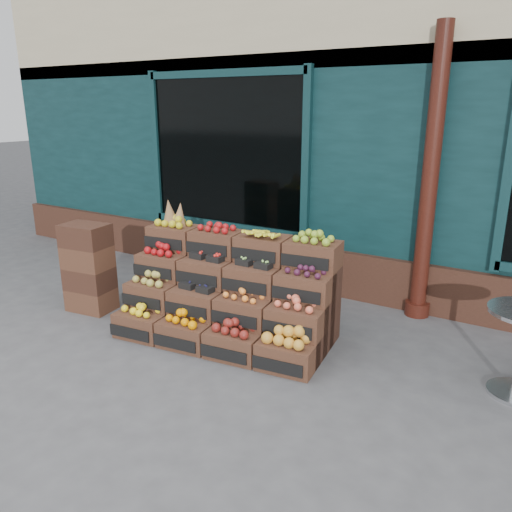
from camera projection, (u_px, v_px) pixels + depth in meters
The scene contains 5 objects.
ground at pixel (236, 361), 4.83m from camera, with size 60.00×60.00×0.00m, color #49494C.
shop_facade at pixel (405, 104), 8.30m from camera, with size 12.00×6.24×4.80m.
crate_display at pixel (230, 297), 5.30m from camera, with size 2.30×1.32×1.37m.
spare_crates at pixel (89, 268), 5.90m from camera, with size 0.57×0.43×1.06m.
shopkeeper at pixel (247, 191), 7.68m from camera, with size 0.80×0.53×2.20m, color #1B612F.
Camera 1 is at (2.43, -3.58, 2.37)m, focal length 35.00 mm.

